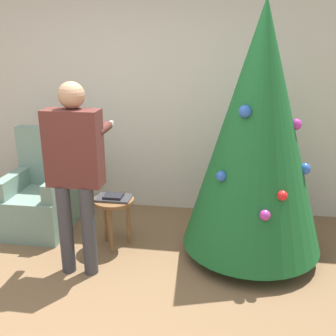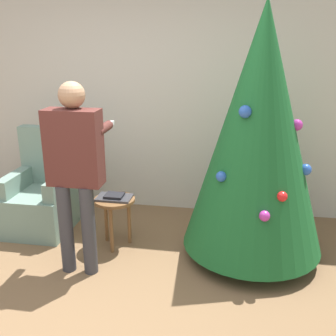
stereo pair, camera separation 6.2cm
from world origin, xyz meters
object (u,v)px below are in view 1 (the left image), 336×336
(christmas_tree, at_px, (258,131))
(person_standing, at_px, (75,163))
(side_stool, at_px, (114,207))
(armchair, at_px, (41,197))

(christmas_tree, xyz_separation_m, person_standing, (-1.49, -0.48, -0.21))
(person_standing, bearing_deg, side_stool, 67.37)
(armchair, bearing_deg, person_standing, -45.27)
(christmas_tree, distance_m, side_stool, 1.53)
(side_stool, bearing_deg, person_standing, -112.63)
(armchair, xyz_separation_m, person_standing, (0.70, -0.71, 0.64))
(christmas_tree, height_order, side_stool, christmas_tree)
(armchair, height_order, side_stool, armchair)
(christmas_tree, height_order, person_standing, christmas_tree)
(christmas_tree, relative_size, person_standing, 1.39)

